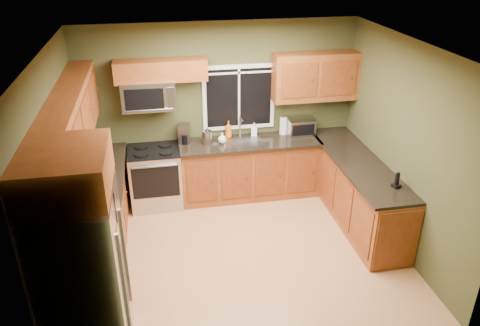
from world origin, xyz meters
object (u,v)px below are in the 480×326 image
object	(u,v)px
coffee_maker	(184,134)
microwave	(148,95)
refrigerator	(85,279)
soap_bottle_a	(228,129)
range	(156,177)
soap_bottle_b	(254,129)
paper_towel_roll	(283,126)
toaster_oven	(300,127)
soap_bottle_c	(222,138)
cordless_phone	(397,183)
kettle	(207,137)

from	to	relation	value
coffee_maker	microwave	bearing A→B (deg)	-175.98
refrigerator	soap_bottle_a	xyz separation A→B (m)	(1.86, 3.00, 0.17)
range	soap_bottle_b	bearing A→B (deg)	8.32
refrigerator	soap_bottle_a	distance (m)	3.53
paper_towel_roll	coffee_maker	bearing A→B (deg)	-178.52
toaster_oven	paper_towel_roll	xyz separation A→B (m)	(-0.26, 0.06, 0.00)
coffee_maker	soap_bottle_c	size ratio (longest dim) A/B	1.70
soap_bottle_a	cordless_phone	distance (m)	2.67
soap_bottle_b	paper_towel_roll	bearing A→B (deg)	-2.44
toaster_oven	coffee_maker	world-z (taller)	coffee_maker
microwave	soap_bottle_a	size ratio (longest dim) A/B	2.87
kettle	soap_bottle_a	size ratio (longest dim) A/B	0.99
range	soap_bottle_c	distance (m)	1.18
microwave	toaster_oven	bearing A→B (deg)	0.26
kettle	cordless_phone	world-z (taller)	kettle
soap_bottle_a	range	bearing A→B (deg)	-168.86
range	soap_bottle_b	distance (m)	1.69
soap_bottle_a	paper_towel_roll	bearing A→B (deg)	-1.31
paper_towel_roll	cordless_phone	world-z (taller)	paper_towel_roll
range	microwave	xyz separation A→B (m)	(-0.00, 0.14, 1.26)
soap_bottle_a	refrigerator	bearing A→B (deg)	-121.79
coffee_maker	soap_bottle_c	distance (m)	0.58
microwave	soap_bottle_c	size ratio (longest dim) A/B	4.60
microwave	soap_bottle_a	distance (m)	1.35
soap_bottle_b	toaster_oven	bearing A→B (deg)	-6.52
coffee_maker	soap_bottle_b	distance (m)	1.10
soap_bottle_a	soap_bottle_b	bearing A→B (deg)	0.00
soap_bottle_c	paper_towel_roll	bearing A→B (deg)	10.17
kettle	cordless_phone	distance (m)	2.80
soap_bottle_b	cordless_phone	distance (m)	2.42
refrigerator	paper_towel_roll	world-z (taller)	refrigerator
microwave	toaster_oven	distance (m)	2.40
range	toaster_oven	distance (m)	2.39
refrigerator	coffee_maker	world-z (taller)	refrigerator
range	paper_towel_roll	xyz separation A→B (m)	(2.04, 0.21, 0.61)
refrigerator	cordless_phone	bearing A→B (deg)	15.72
range	soap_bottle_a	bearing A→B (deg)	11.14
toaster_oven	coffee_maker	distance (m)	1.83
range	soap_bottle_a	xyz separation A→B (m)	(1.17, 0.23, 0.60)
toaster_oven	soap_bottle_b	xyz separation A→B (m)	(-0.73, 0.08, -0.03)
microwave	range	bearing A→B (deg)	-89.98
paper_towel_roll	refrigerator	bearing A→B (deg)	-132.52
kettle	coffee_maker	bearing A→B (deg)	157.05
kettle	paper_towel_roll	world-z (taller)	paper_towel_roll
soap_bottle_a	microwave	bearing A→B (deg)	-175.39
paper_towel_roll	soap_bottle_b	size ratio (longest dim) A/B	1.45
microwave	soap_bottle_b	xyz separation A→B (m)	(1.58, 0.09, -0.69)
soap_bottle_a	cordless_phone	world-z (taller)	soap_bottle_a
microwave	cordless_phone	bearing A→B (deg)	-32.13
kettle	soap_bottle_b	bearing A→B (deg)	14.77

